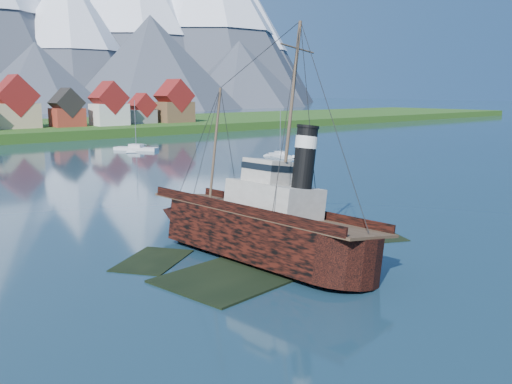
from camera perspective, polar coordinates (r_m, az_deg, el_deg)
ground at (r=53.96m, az=1.33°, el=-6.52°), size 1400.00×1400.00×0.00m
shoal at (r=56.73m, az=1.25°, el=-6.04°), size 31.71×21.24×1.14m
tugboat_wreck at (r=54.15m, az=-0.88°, el=-3.30°), size 6.70×28.86×22.87m
sailboat_d at (r=132.66m, az=2.42°, el=3.62°), size 4.27×8.47×11.22m
sailboat_e at (r=150.44m, az=-11.89°, el=4.21°), size 8.91×11.09×13.34m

